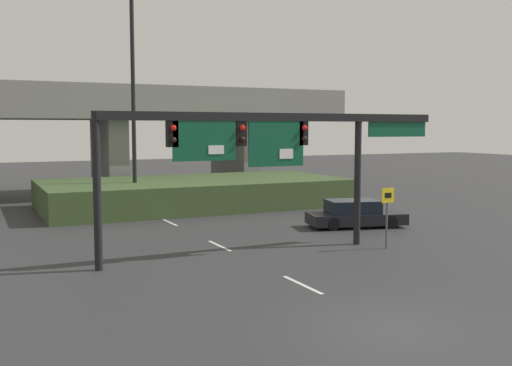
% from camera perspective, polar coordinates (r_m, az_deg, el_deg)
% --- Properties ---
extents(ground_plane, '(160.00, 160.00, 0.00)m').
position_cam_1_polar(ground_plane, '(15.68, 12.65, -13.14)').
color(ground_plane, '#2D2D30').
extents(lane_markings, '(0.14, 23.09, 0.01)m').
position_cam_1_polar(lane_markings, '(28.37, -6.12, -4.74)').
color(lane_markings, silver).
rests_on(lane_markings, ground).
extents(signal_gantry, '(14.54, 0.44, 5.50)m').
position_cam_1_polar(signal_gantry, '(23.17, 0.96, 4.07)').
color(signal_gantry, black).
rests_on(signal_gantry, ground).
extents(speed_limit_sign, '(0.60, 0.11, 2.55)m').
position_cam_1_polar(speed_limit_sign, '(24.88, 12.39, -2.38)').
color(speed_limit_sign, '#4C4C4C').
rests_on(speed_limit_sign, ground).
extents(highway_light_pole_near, '(0.70, 0.36, 16.43)m').
position_cam_1_polar(highway_light_pole_near, '(36.16, -11.67, 11.01)').
color(highway_light_pole_near, black).
rests_on(highway_light_pole_near, ground).
extents(overpass_bridge, '(35.71, 8.64, 7.87)m').
position_cam_1_polar(overpass_bridge, '(45.43, -13.89, 5.70)').
color(overpass_bridge, gray).
rests_on(overpass_bridge, ground).
extents(grass_embankment, '(18.50, 8.99, 1.69)m').
position_cam_1_polar(grass_embankment, '(37.79, -5.88, -0.94)').
color(grass_embankment, '#384C28').
rests_on(grass_embankment, ground).
extents(parked_sedan_near_right, '(5.09, 3.00, 1.35)m').
position_cam_1_polar(parked_sedan_near_right, '(30.15, 9.41, -2.97)').
color(parked_sedan_near_right, black).
rests_on(parked_sedan_near_right, ground).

